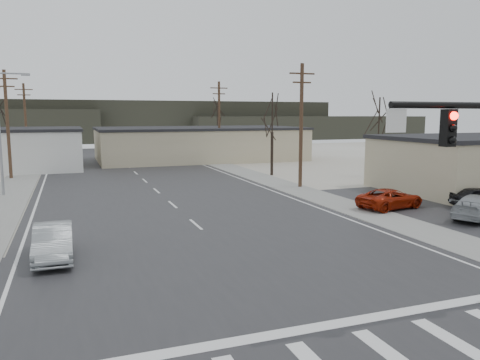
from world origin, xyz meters
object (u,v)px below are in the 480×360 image
at_px(car_parked_red, 390,199).
at_px(sedan_crossing, 53,242).
at_px(car_far_b, 118,148).
at_px(car_far_a, 125,152).
at_px(car_parked_silver, 480,207).

bearing_deg(car_parked_red, sedan_crossing, 89.89).
bearing_deg(car_far_b, car_far_a, -68.30).
bearing_deg(car_parked_silver, car_parked_red, 7.75).
height_order(car_far_a, car_parked_silver, car_far_a).
bearing_deg(car_parked_silver, sedan_crossing, 63.72).
bearing_deg(sedan_crossing, car_parked_silver, -1.05).
height_order(car_far_a, car_far_b, car_far_a).
height_order(car_far_b, car_parked_red, car_far_b).
bearing_deg(sedan_crossing, car_far_a, 79.86).
bearing_deg(car_parked_silver, car_far_b, -10.89).
height_order(car_far_b, car_parked_silver, car_parked_silver).
relative_size(car_far_a, car_parked_red, 1.23).
relative_size(car_far_b, car_parked_silver, 0.80).
distance_m(sedan_crossing, car_parked_red, 20.20).
xyz_separation_m(sedan_crossing, car_far_b, (8.06, 55.90, -0.06)).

